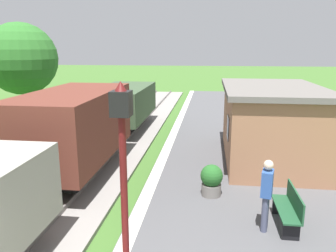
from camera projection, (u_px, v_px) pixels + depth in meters
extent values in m
cylinder|color=black|center=(15.00, 197.00, 7.91)|extent=(0.20, 0.30, 0.20)
cube|color=brown|center=(74.00, 124.00, 11.21)|extent=(2.50, 5.60, 2.20)
cube|color=black|center=(76.00, 151.00, 11.43)|extent=(2.10, 5.15, 0.50)
cylinder|color=black|center=(94.00, 143.00, 13.22)|extent=(1.56, 0.84, 0.84)
cylinder|color=black|center=(52.00, 177.00, 9.76)|extent=(1.56, 0.84, 0.84)
cylinder|color=black|center=(103.00, 130.00, 14.28)|extent=(0.20, 0.30, 0.20)
cylinder|color=black|center=(31.00, 185.00, 8.59)|extent=(0.20, 0.30, 0.20)
cube|color=#384C33|center=(124.00, 102.00, 17.65)|extent=(2.50, 5.60, 1.60)
cube|color=black|center=(124.00, 114.00, 17.80)|extent=(2.10, 5.15, 0.50)
cylinder|color=black|center=(132.00, 112.00, 19.59)|extent=(1.56, 0.84, 0.84)
cylinder|color=black|center=(115.00, 126.00, 16.13)|extent=(1.56, 0.84, 0.84)
cylinder|color=black|center=(136.00, 105.00, 20.65)|extent=(0.20, 0.30, 0.20)
cylinder|color=black|center=(108.00, 126.00, 14.96)|extent=(0.20, 0.30, 0.20)
cube|color=#9E6B4C|center=(270.00, 125.00, 12.45)|extent=(3.20, 5.50, 2.60)
cube|color=#66605B|center=(273.00, 88.00, 12.13)|extent=(3.50, 5.80, 0.18)
cube|color=black|center=(228.00, 128.00, 11.55)|extent=(0.03, 0.90, 0.80)
cube|color=#1E4C2D|center=(286.00, 209.00, 7.83)|extent=(0.42, 1.50, 0.04)
cube|color=#1E4C2D|center=(295.00, 200.00, 7.75)|extent=(0.04, 1.50, 0.45)
cube|color=black|center=(291.00, 231.00, 7.31)|extent=(0.38, 0.06, 0.42)
cube|color=black|center=(280.00, 206.00, 8.46)|extent=(0.38, 0.06, 0.42)
cylinder|color=#474C66|center=(265.00, 214.00, 7.60)|extent=(0.15, 0.15, 0.86)
cylinder|color=#474C66|center=(265.00, 211.00, 7.75)|extent=(0.15, 0.15, 0.86)
cube|color=#2D5199|center=(267.00, 183.00, 7.51)|extent=(0.33, 0.43, 0.60)
sphere|color=beige|center=(269.00, 165.00, 7.40)|extent=(0.22, 0.22, 0.22)
cylinder|color=slate|center=(211.00, 190.00, 9.55)|extent=(0.56, 0.56, 0.34)
sphere|color=#235B23|center=(212.00, 176.00, 9.45)|extent=(0.64, 0.64, 0.64)
cylinder|color=#591414|center=(125.00, 218.00, 5.10)|extent=(0.11, 0.11, 3.20)
cube|color=black|center=(121.00, 104.00, 4.69)|extent=(0.28, 0.28, 0.36)
sphere|color=#F2E5BF|center=(121.00, 104.00, 4.69)|extent=(0.20, 0.20, 0.20)
cone|color=#591414|center=(121.00, 87.00, 4.63)|extent=(0.20, 0.20, 0.16)
cylinder|color=#4C3823|center=(26.00, 106.00, 18.83)|extent=(0.28, 0.28, 2.31)
sphere|color=#2D6B28|center=(21.00, 59.00, 18.22)|extent=(3.92, 3.92, 3.92)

